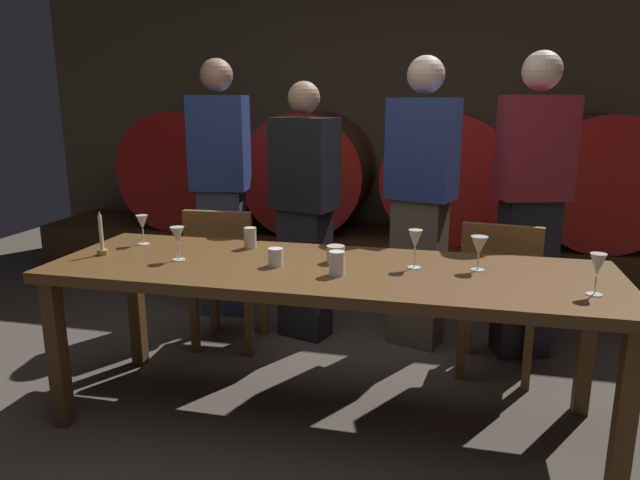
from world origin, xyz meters
The scene contains 24 objects.
ground_plane centered at (0.00, 0.00, 0.00)m, with size 8.55×8.55×0.00m, color #4C443A.
back_wall centered at (0.00, 3.16, 1.47)m, with size 6.58×0.24×2.94m, color brown.
barrel_shelf centered at (0.00, 2.61, 0.20)m, with size 5.92×0.90×0.41m, color #4C2D16.
wine_barrel_far_left centered at (-1.69, 2.61, 0.90)m, with size 1.00×0.79×1.00m.
wine_barrel_center_left centered at (-0.58, 2.61, 0.90)m, with size 1.00×0.79×1.00m.
wine_barrel_center_right centered at (0.56, 2.61, 0.90)m, with size 1.00×0.79×1.00m.
wine_barrel_far_right centered at (1.67, 2.61, 0.90)m, with size 1.00×0.79×1.00m.
dining_table centered at (0.08, 0.30, 0.69)m, with size 2.54×0.80×0.76m.
chair_left centered at (-0.70, 0.97, 0.49)m, with size 0.42×0.42×0.88m.
chair_right centered at (0.88, 0.95, 0.49)m, with size 0.45×0.45×0.88m.
guest_far_left centered at (-0.95, 1.55, 0.91)m, with size 0.41×0.29×1.76m.
guest_center_left centered at (-0.28, 1.28, 0.82)m, with size 0.43×0.34×1.61m.
guest_center_right centered at (0.43, 1.31, 0.90)m, with size 0.44×0.35×1.74m.
guest_far_right centered at (1.05, 1.30, 0.91)m, with size 0.44×0.34×1.76m.
candle_center centered at (-1.03, 0.25, 0.82)m, with size 0.05×0.05×0.22m.
wine_glass_far_left centered at (-0.94, 0.49, 0.87)m, with size 0.06×0.06×0.15m.
wine_glass_left centered at (-0.62, 0.25, 0.88)m, with size 0.07×0.07×0.16m.
wine_glass_center centered at (0.46, 0.37, 0.89)m, with size 0.06×0.06×0.17m.
wine_glass_right centered at (0.74, 0.40, 0.87)m, with size 0.07×0.07×0.15m.
wine_glass_far_right centered at (1.17, 0.16, 0.88)m, with size 0.06×0.06×0.16m.
cup_far_left centered at (-0.37, 0.55, 0.81)m, with size 0.06×0.06×0.11m, color beige.
cup_center_left centered at (-0.15, 0.26, 0.80)m, with size 0.07×0.07×0.08m, color white.
cup_center_right centered at (0.10, 0.38, 0.80)m, with size 0.08×0.08×0.08m, color beige.
cup_far_right centered at (0.15, 0.19, 0.81)m, with size 0.07×0.07×0.10m, color white.
Camera 1 is at (0.63, -2.14, 1.49)m, focal length 32.42 mm.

